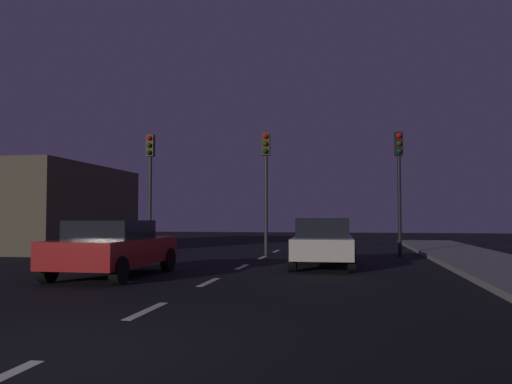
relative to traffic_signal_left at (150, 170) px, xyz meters
The scene contains 12 objects.
ground_plane 10.17m from the traffic_signal_left, 59.00° to the right, with size 80.00×80.00×0.00m, color black.
lane_stripe_second 13.96m from the traffic_signal_left, 68.65° to the right, with size 0.16×1.60×0.01m, color silver.
lane_stripe_third 10.66m from the traffic_signal_left, 60.76° to the right, with size 0.16×1.60×0.01m, color silver.
lane_stripe_fourth 7.82m from the traffic_signal_left, 45.42° to the right, with size 0.16×1.60×0.01m, color silver.
lane_stripe_fifth 6.13m from the traffic_signal_left, 13.68° to the right, with size 0.16×1.60×0.01m, color silver.
lane_stripe_sixth 6.55m from the traffic_signal_left, 27.83° to the left, with size 0.16×1.60×0.01m, color silver.
traffic_signal_left is the anchor object (origin of this frame).
traffic_signal_center 4.87m from the traffic_signal_left, ahead, with size 0.32×0.38×4.87m.
traffic_signal_right 10.02m from the traffic_signal_left, ahead, with size 0.32×0.38×4.76m.
car_stopped_ahead 9.07m from the traffic_signal_left, 31.96° to the right, with size 1.92×4.26×1.48m.
car_adjacent_lane 8.88m from the traffic_signal_left, 74.60° to the right, with size 2.03×4.20×1.42m.
storefront_left 6.43m from the traffic_signal_left, 163.52° to the left, with size 5.83×8.73×3.86m, color brown.
Camera 1 is at (3.23, -5.50, 1.50)m, focal length 37.03 mm.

